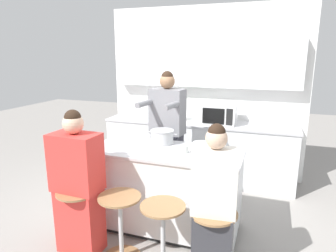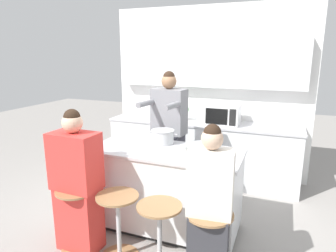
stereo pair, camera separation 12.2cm
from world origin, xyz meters
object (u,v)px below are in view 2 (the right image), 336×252
at_px(bar_stool_center_right, 160,234).
at_px(microwave, 222,114).
at_px(potted_plant, 183,111).
at_px(person_cooking, 169,140).
at_px(person_wrapped_blanket, 77,186).
at_px(fruit_bowl, 202,145).
at_px(person_seated_near, 209,215).
at_px(cooking_pot, 163,137).
at_px(bar_stool_center_left, 118,222).
at_px(bar_stool_rightmost, 209,242).
at_px(coffee_cup_near, 184,149).
at_px(juice_carton, 212,154).
at_px(bar_stool_leftmost, 78,215).
at_px(kitchen_island, 166,189).

relative_size(bar_stool_center_right, microwave, 1.29).
bearing_deg(potted_plant, person_cooking, -82.01).
height_order(person_wrapped_blanket, potted_plant, person_wrapped_blanket).
bearing_deg(fruit_bowl, person_seated_near, -70.16).
relative_size(cooking_pot, potted_plant, 1.31).
height_order(bar_stool_center_left, bar_stool_rightmost, same).
height_order(bar_stool_center_right, coffee_cup_near, coffee_cup_near).
bearing_deg(bar_stool_center_left, fruit_bowl, 56.61).
xyz_separation_m(bar_stool_rightmost, juice_carton, (-0.10, 0.45, 0.65)).
distance_m(person_wrapped_blanket, coffee_cup_near, 1.14).
xyz_separation_m(person_cooking, coffee_cup_near, (0.41, -0.61, 0.11)).
xyz_separation_m(juice_carton, potted_plant, (-0.88, 1.74, 0.05)).
bearing_deg(fruit_bowl, person_wrapped_blanket, -139.64).
distance_m(bar_stool_center_right, person_wrapped_blanket, 0.95).
bearing_deg(bar_stool_leftmost, person_cooking, 69.70).
height_order(bar_stool_leftmost, bar_stool_center_right, same).
xyz_separation_m(bar_stool_center_left, bar_stool_center_right, (0.44, -0.03, 0.00)).
bearing_deg(kitchen_island, person_cooking, 108.04).
bearing_deg(person_cooking, person_seated_near, -48.50).
xyz_separation_m(juice_carton, microwave, (-0.25, 1.70, 0.05)).
xyz_separation_m(person_seated_near, coffee_cup_near, (-0.44, 0.64, 0.32)).
xyz_separation_m(kitchen_island, person_cooking, (-0.19, 0.58, 0.39)).
xyz_separation_m(bar_stool_rightmost, microwave, (-0.35, 2.15, 0.70)).
height_order(bar_stool_leftmost, person_wrapped_blanket, person_wrapped_blanket).
bearing_deg(fruit_bowl, microwave, 91.58).
distance_m(bar_stool_leftmost, juice_carton, 1.47).
xyz_separation_m(person_wrapped_blanket, fruit_bowl, (1.03, 0.87, 0.28)).
relative_size(bar_stool_center_right, juice_carton, 3.32).
xyz_separation_m(coffee_cup_near, microwave, (0.09, 1.52, 0.10)).
relative_size(person_wrapped_blanket, coffee_cup_near, 12.85).
distance_m(bar_stool_center_right, fruit_bowl, 1.08).
relative_size(person_wrapped_blanket, fruit_bowl, 7.33).
bearing_deg(person_seated_near, person_wrapped_blanket, 174.60).
distance_m(kitchen_island, bar_stool_center_right, 0.74).
xyz_separation_m(fruit_bowl, coffee_cup_near, (-0.13, -0.23, 0.01)).
distance_m(cooking_pot, juice_carton, 0.80).
xyz_separation_m(bar_stool_leftmost, potted_plant, (0.34, 2.22, 0.70)).
xyz_separation_m(bar_stool_center_left, fruit_bowl, (0.57, 0.87, 0.58)).
xyz_separation_m(bar_stool_center_left, potted_plant, (-0.10, 2.19, 0.70)).
bearing_deg(cooking_pot, bar_stool_rightmost, -47.94).
height_order(bar_stool_leftmost, potted_plant, potted_plant).
relative_size(kitchen_island, bar_stool_center_right, 2.50).
xyz_separation_m(kitchen_island, person_wrapped_blanket, (-0.68, -0.67, 0.21)).
distance_m(kitchen_island, coffee_cup_near, 0.55).
bearing_deg(coffee_cup_near, bar_stool_center_right, -90.02).
relative_size(person_cooking, juice_carton, 8.78).
height_order(bar_stool_center_right, microwave, microwave).
xyz_separation_m(bar_stool_center_right, bar_stool_rightmost, (0.44, 0.03, 0.00)).
height_order(bar_stool_rightmost, person_seated_near, person_seated_near).
height_order(bar_stool_rightmost, microwave, microwave).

